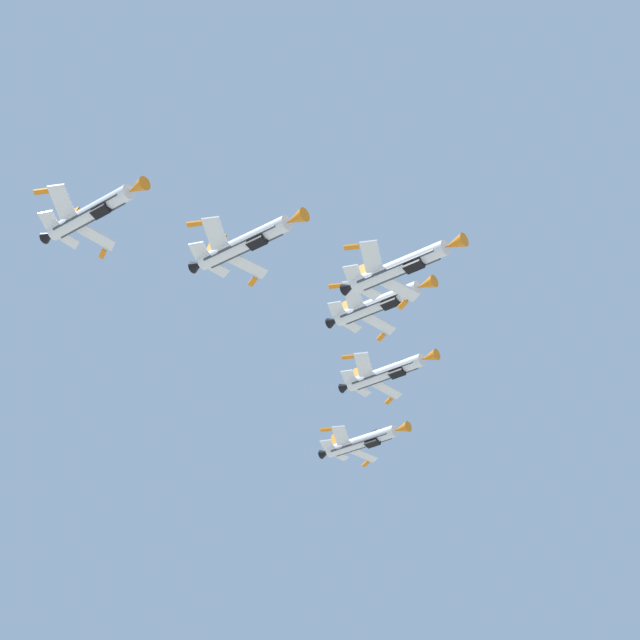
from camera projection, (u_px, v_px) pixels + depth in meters
name	position (u px, v px, depth m)	size (l,w,h in m)	color
fighter_jet_lead	(401.00, 266.00, 127.68)	(11.90, 13.39, 4.82)	white
fighter_jet_left_wing	(379.00, 303.00, 143.83)	(11.88, 13.39, 4.89)	white
fighter_jet_right_wing	(246.00, 242.00, 125.04)	(11.94, 13.39, 4.71)	white
fighter_jet_left_outer	(387.00, 372.00, 160.18)	(11.88, 13.39, 4.88)	white
fighter_jet_right_outer	(92.00, 212.00, 125.90)	(11.86, 13.39, 4.95)	white
fighter_jet_trail_slot	(363.00, 441.00, 172.57)	(11.98, 13.39, 4.52)	white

